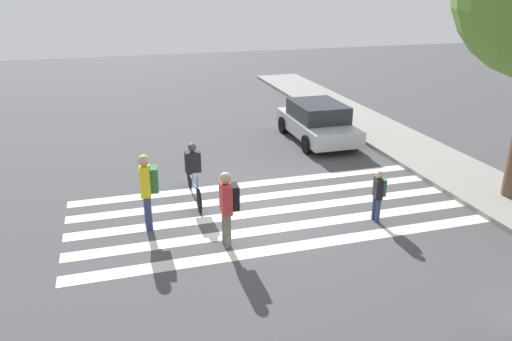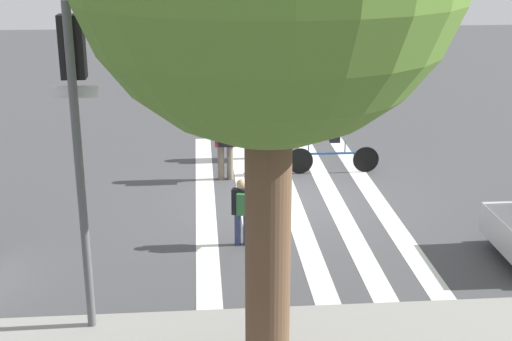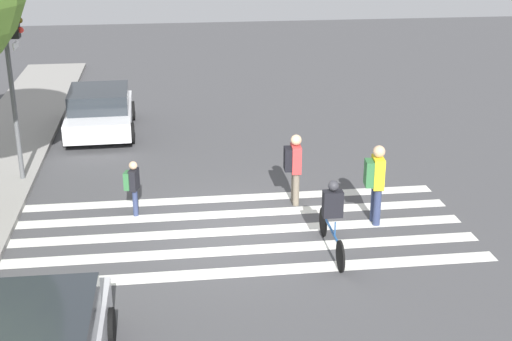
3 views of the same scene
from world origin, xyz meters
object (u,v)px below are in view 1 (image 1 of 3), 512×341
object	(u,v)px
pedestrian_adult_blue_shirt	(228,203)
pedestrian_adult_yellow_jacket	(148,186)
pedestrian_adult_tall_backpack	(379,192)
car_parked_silver_sedan	(317,121)
cyclist_far_lane	(193,170)

from	to	relation	value
pedestrian_adult_blue_shirt	pedestrian_adult_yellow_jacket	xyz separation A→B (m)	(-1.34, -1.59, 0.06)
pedestrian_adult_tall_backpack	car_parked_silver_sedan	xyz separation A→B (m)	(-6.50, 1.16, -0.04)
pedestrian_adult_yellow_jacket	pedestrian_adult_blue_shirt	bearing A→B (deg)	-123.50
pedestrian_adult_blue_shirt	pedestrian_adult_yellow_jacket	bearing A→B (deg)	52.93
cyclist_far_lane	pedestrian_adult_tall_backpack	bearing A→B (deg)	59.36
cyclist_far_lane	car_parked_silver_sedan	size ratio (longest dim) A/B	0.55
pedestrian_adult_tall_backpack	pedestrian_adult_yellow_jacket	bearing A→B (deg)	92.58
pedestrian_adult_yellow_jacket	car_parked_silver_sedan	xyz separation A→B (m)	(-5.32, 6.53, -0.36)
cyclist_far_lane	car_parked_silver_sedan	xyz separation A→B (m)	(-4.03, 5.26, -0.14)
pedestrian_adult_blue_shirt	cyclist_far_lane	size ratio (longest dim) A/B	0.77
pedestrian_adult_tall_backpack	pedestrian_adult_yellow_jacket	xyz separation A→B (m)	(-1.18, -5.37, 0.31)
pedestrian_adult_blue_shirt	pedestrian_adult_tall_backpack	world-z (taller)	pedestrian_adult_blue_shirt
pedestrian_adult_blue_shirt	cyclist_far_lane	bearing A→B (deg)	9.79
pedestrian_adult_tall_backpack	cyclist_far_lane	world-z (taller)	cyclist_far_lane
cyclist_far_lane	car_parked_silver_sedan	distance (m)	6.62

